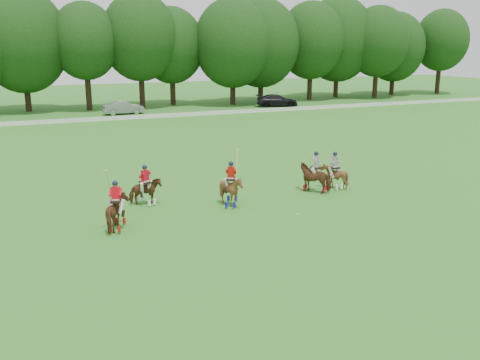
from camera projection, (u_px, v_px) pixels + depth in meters
name	position (u px, v px, depth m)	size (l,w,h in m)	color
ground	(238.00, 238.00, 23.03)	(180.00, 180.00, 0.00)	#256A1E
tree_line	(87.00, 41.00, 63.99)	(117.98, 14.32, 14.75)	black
boundary_rail	(102.00, 119.00, 56.93)	(120.00, 0.10, 0.44)	white
car_mid	(123.00, 108.00, 61.98)	(1.62, 4.64, 1.53)	gray
car_right	(277.00, 100.00, 69.36)	(2.18, 5.37, 1.56)	black
polo_red_a	(117.00, 212.00, 23.90)	(1.46, 2.03, 2.82)	#502C15
polo_red_b	(146.00, 191.00, 27.60)	(1.73, 1.62, 2.12)	#502C15
polo_red_c	(231.00, 190.00, 27.38)	(1.84, 1.91, 2.88)	#502C15
polo_stripe_a	(315.00, 177.00, 30.01)	(1.94, 1.95, 2.30)	#502C15
polo_stripe_b	(334.00, 176.00, 30.64)	(1.22, 1.36, 2.16)	#502C15
polo_ball	(297.00, 215.00, 26.03)	(0.09, 0.09, 0.09)	white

